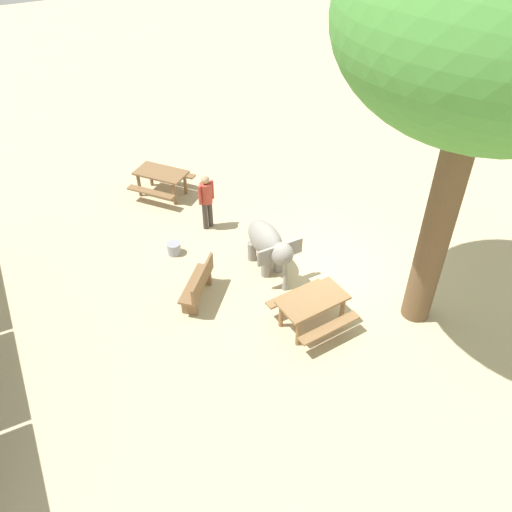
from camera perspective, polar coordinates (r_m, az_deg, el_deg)
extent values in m
plane|color=tan|center=(13.30, 6.74, -1.92)|extent=(60.00, 60.00, 0.00)
cylinder|color=gray|center=(13.15, 2.41, -0.71)|extent=(0.23, 0.23, 0.52)
cylinder|color=gray|center=(13.01, 1.03, -1.19)|extent=(0.23, 0.23, 0.52)
cylinder|color=gray|center=(13.63, 0.90, 1.00)|extent=(0.23, 0.23, 0.52)
cylinder|color=gray|center=(13.49, -0.44, 0.55)|extent=(0.23, 0.23, 0.52)
ellipsoid|color=gray|center=(12.96, 0.99, 1.88)|extent=(1.32, 0.69, 0.78)
sphere|color=gray|center=(12.36, 2.81, 0.24)|extent=(0.55, 0.55, 0.55)
cone|color=gray|center=(12.54, 3.22, -2.03)|extent=(0.17, 0.17, 0.87)
cube|color=gray|center=(12.57, 4.06, 0.95)|extent=(0.08, 0.45, 0.42)
cube|color=gray|center=(12.27, 1.13, -0.06)|extent=(0.08, 0.45, 0.42)
cylinder|color=#3F3833|center=(14.63, -4.96, 4.61)|extent=(0.14, 0.14, 0.82)
cylinder|color=#3F3833|center=(14.54, -5.51, 4.33)|extent=(0.14, 0.14, 0.82)
cylinder|color=#B23F33|center=(14.20, -5.40, 6.78)|extent=(0.32, 0.32, 0.58)
sphere|color=tan|center=(13.99, -5.50, 8.16)|extent=(0.22, 0.22, 0.22)
cylinder|color=#B23F33|center=(14.30, -4.75, 7.15)|extent=(0.09, 0.09, 0.55)
cylinder|color=#B23F33|center=(14.08, -6.06, 6.51)|extent=(0.09, 0.09, 0.55)
cylinder|color=brown|center=(11.22, 18.98, 3.00)|extent=(0.62, 0.62, 4.91)
ellipsoid|color=#478C38|center=(9.60, 24.18, 22.03)|extent=(5.34, 4.90, 3.78)
cube|color=brown|center=(12.34, -6.46, -3.02)|extent=(1.32, 1.22, 0.06)
cube|color=brown|center=(12.14, -5.78, -2.35)|extent=(1.10, 0.96, 0.40)
cube|color=brown|center=(12.16, -7.18, -5.47)|extent=(0.30, 0.32, 0.42)
cube|color=brown|center=(12.87, -5.62, -2.28)|extent=(0.30, 0.32, 0.42)
cube|color=brown|center=(15.98, -10.21, 8.81)|extent=(1.66, 1.58, 0.06)
cylinder|color=brown|center=(16.12, -7.64, 7.78)|extent=(0.10, 0.10, 0.72)
cylinder|color=brown|center=(15.66, -8.78, 6.63)|extent=(0.10, 0.10, 0.72)
cylinder|color=brown|center=(16.70, -11.26, 8.55)|extent=(0.10, 0.10, 0.72)
cylinder|color=brown|center=(16.26, -12.46, 7.45)|extent=(0.10, 0.10, 0.72)
cube|color=brown|center=(16.58, -8.98, 8.92)|extent=(1.30, 1.15, 0.05)
cube|color=brown|center=(15.70, -11.26, 6.75)|extent=(1.30, 1.15, 0.05)
cube|color=olive|center=(11.52, 6.14, -4.72)|extent=(0.94, 1.57, 0.06)
cylinder|color=olive|center=(12.25, 7.36, -4.09)|extent=(0.10, 0.10, 0.72)
cylinder|color=olive|center=(11.92, 9.26, -5.86)|extent=(0.10, 0.10, 0.72)
cylinder|color=olive|center=(11.71, 2.71, -6.27)|extent=(0.10, 0.10, 0.72)
cylinder|color=olive|center=(11.36, 4.55, -8.22)|extent=(0.10, 0.10, 0.72)
cube|color=olive|center=(12.08, 4.27, -4.05)|extent=(0.38, 1.52, 0.05)
cube|color=olive|center=(11.42, 7.92, -7.65)|extent=(0.38, 1.52, 0.05)
cylinder|color=gray|center=(13.90, -8.82, 0.82)|extent=(0.36, 0.36, 0.32)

